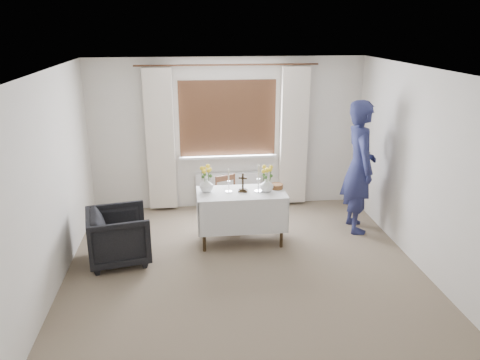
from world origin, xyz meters
name	(u,v)px	position (x,y,z in m)	size (l,w,h in m)	color
ground	(247,279)	(0.00, 0.00, 0.00)	(5.00, 5.00, 0.00)	#7B6855
altar_table	(241,217)	(0.05, 1.04, 0.38)	(1.24, 0.64, 0.76)	white
wooden_chair	(230,202)	(-0.05, 1.59, 0.40)	(0.37, 0.37, 0.80)	#52321C
armchair	(119,236)	(-1.60, 0.66, 0.36)	(0.76, 0.78, 0.71)	black
person	(359,167)	(1.84, 1.29, 0.99)	(0.72, 0.47, 1.98)	navy
radiator	(228,190)	(0.00, 2.42, 0.30)	(1.10, 0.10, 0.60)	silver
wooden_cross	(243,183)	(0.08, 1.05, 0.90)	(0.13, 0.09, 0.27)	black
candlestick_left	(229,181)	(-0.12, 1.06, 0.93)	(0.10, 0.10, 0.34)	white
candlestick_right	(258,178)	(0.29, 1.03, 0.96)	(0.11, 0.11, 0.39)	white
flower_vase_left	(206,185)	(-0.43, 1.11, 0.86)	(0.19, 0.19, 0.20)	white
flower_vase_right	(267,185)	(0.41, 1.02, 0.86)	(0.19, 0.19, 0.20)	white
wicker_basket	(277,186)	(0.57, 1.12, 0.80)	(0.18, 0.18, 0.07)	brown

